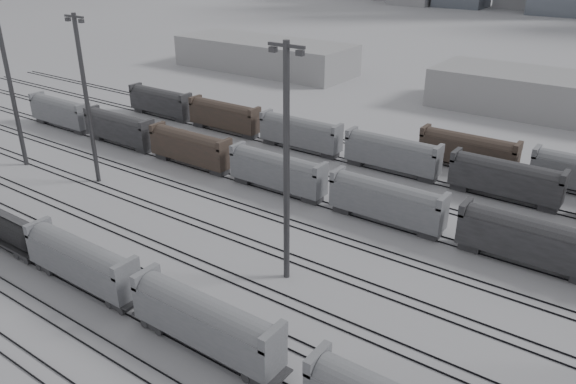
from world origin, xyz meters
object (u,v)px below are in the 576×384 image
Objects in this scene: hopper_car_b at (205,320)px; light_mast_a at (9,77)px; light_mast_c at (286,162)px; hopper_car_a at (81,259)px.

light_mast_a reaches higher than hopper_car_b.
hopper_car_a is at bearing -139.25° from light_mast_c.
hopper_car_a is 17.18m from hopper_car_b.
light_mast_c reaches higher than hopper_car_b.
light_mast_a is at bearing 156.60° from hopper_car_a.
light_mast_a is 1.06× the size of light_mast_c.
light_mast_c is at bearing 40.75° from hopper_car_a.
hopper_car_b is 57.44m from light_mast_a.
hopper_car_b reaches higher than hopper_car_a.
light_mast_a reaches higher than light_mast_c.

